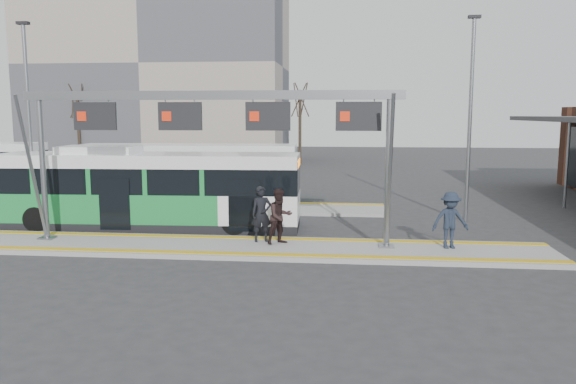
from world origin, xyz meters
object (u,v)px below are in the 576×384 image
at_px(gantry, 213,122).
at_px(passenger_a, 262,214).
at_px(hero_bus, 149,191).
at_px(passenger_c, 450,220).
at_px(passenger_b, 280,216).

height_order(gantry, passenger_a, gantry).
distance_m(hero_bus, passenger_c, 11.75).
relative_size(hero_bus, passenger_b, 6.34).
bearing_deg(passenger_a, passenger_b, -39.53).
height_order(hero_bus, passenger_b, hero_bus).
distance_m(hero_bus, passenger_b, 6.40).
relative_size(hero_bus, passenger_c, 6.40).
xyz_separation_m(passenger_b, passenger_c, (5.68, -0.08, -0.01)).
xyz_separation_m(gantry, passenger_a, (1.56, 0.39, -3.18)).
bearing_deg(passenger_a, hero_bus, 132.58).
relative_size(passenger_a, passenger_c, 1.03).
xyz_separation_m(gantry, passenger_b, (2.24, 0.14, -3.20)).
relative_size(gantry, passenger_b, 6.81).
bearing_deg(gantry, passenger_b, 3.56).
height_order(hero_bus, passenger_a, hero_bus).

